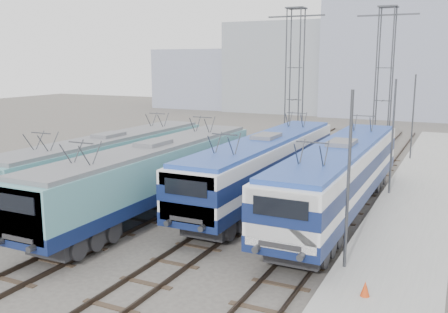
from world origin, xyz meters
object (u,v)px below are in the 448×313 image
catenary_tower_east (384,79)px  mast_mid (392,140)px  locomotive_far_right (340,173)px  locomotive_center_left (152,173)px  locomotive_center_right (265,163)px  locomotive_far_left (108,160)px  safety_cone (365,289)px  mast_front (348,185)px  catenary_tower_west (294,79)px  mast_rear (413,119)px

catenary_tower_east → mast_mid: bearing=-78.1°
locomotive_far_right → mast_mid: (1.85, 5.06, 1.12)m
locomotive_center_left → locomotive_center_right: locomotive_center_right is taller
locomotive_center_left → locomotive_far_right: locomotive_far_right is taller
locomotive_far_left → safety_cone: 18.14m
mast_front → locomotive_far_right: bearing=104.9°
locomotive_far_right → catenary_tower_east: 15.65m
catenary_tower_west → mast_rear: bearing=24.9°
safety_cone → mast_front: bearing=118.2°
locomotive_center_right → catenary_tower_east: 15.30m
locomotive_center_right → mast_front: (6.35, -7.95, 1.17)m
locomotive_center_left → catenary_tower_east: catenary_tower_east is taller
locomotive_far_right → safety_cone: (3.00, -9.09, -1.81)m
locomotive_far_left → locomotive_center_left: (4.50, -1.99, 0.07)m
locomotive_far_left → catenary_tower_east: catenary_tower_east is taller
locomotive_far_left → safety_cone: bearing=-24.0°
locomotive_center_right → catenary_tower_west: 13.00m
mast_rear → safety_cone: bearing=-87.5°
locomotive_center_left → locomotive_center_right: 6.53m
locomotive_center_left → catenary_tower_west: (2.25, 16.79, 4.39)m
locomotive_center_left → mast_rear: mast_rear is taller
mast_rear → locomotive_center_right: bearing=-111.6°
locomotive_center_right → safety_cone: bearing=-53.4°
mast_rear → safety_cone: 26.34m
safety_cone → catenary_tower_east: bearing=97.7°
locomotive_center_right → mast_front: bearing=-51.4°
locomotive_center_left → safety_cone: bearing=-24.1°
catenary_tower_west → mast_mid: size_ratio=1.71×
catenary_tower_west → locomotive_far_left: bearing=-114.5°
locomotive_center_left → mast_front: bearing=-16.5°
mast_mid → safety_cone: size_ratio=13.35×
mast_front → safety_cone: 3.82m
catenary_tower_east → locomotive_center_left: bearing=-115.0°
mast_front → catenary_tower_west: bearing=113.3°
locomotive_far_right → safety_cone: bearing=-71.7°
locomotive_far_right → catenary_tower_west: catenary_tower_west is taller
locomotive_far_left → locomotive_center_right: bearing=16.9°
mast_front → safety_cone: (1.15, -2.15, -2.94)m
catenary_tower_east → mast_rear: bearing=43.6°
locomotive_far_left → safety_cone: (16.50, -7.35, -1.63)m
catenary_tower_west → mast_front: catenary_tower_west is taller
locomotive_center_right → safety_cone: 12.70m
mast_front → mast_mid: same height
mast_front → locomotive_center_left: bearing=163.5°
locomotive_center_right → safety_cone: size_ratio=34.77×
locomotive_far_right → catenary_tower_west: (-6.75, 13.06, 4.27)m
catenary_tower_west → mast_rear: (8.60, 4.00, -3.14)m
locomotive_far_left → catenary_tower_west: size_ratio=1.46×
locomotive_center_left → locomotive_far_right: 9.74m
locomotive_center_right → locomotive_far_right: locomotive_far_right is taller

